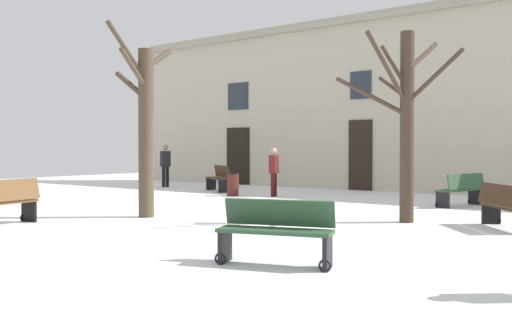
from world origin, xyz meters
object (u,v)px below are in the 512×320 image
object	(u,v)px
bench_back_to_back_right	(276,231)
bench_near_center_tree	(219,178)
tree_left_of_center	(406,117)
person_strolling	(165,163)
bench_facing_shops	(505,206)
tree_right_of_center	(145,124)
person_crossing_plaza	(274,170)
bench_far_corner	(1,202)
litter_bin	(233,184)
bench_back_to_back_left	(461,189)

from	to	relation	value
bench_back_to_back_right	bench_near_center_tree	bearing A→B (deg)	115.82
tree_left_of_center	person_strolling	xyz separation A→B (m)	(-12.05, 4.73, -1.27)
bench_facing_shops	bench_back_to_back_right	xyz separation A→B (m)	(-1.78, -5.41, 0.02)
tree_right_of_center	bench_back_to_back_right	size ratio (longest dim) A/B	2.69
person_strolling	person_crossing_plaza	bearing A→B (deg)	-86.45
tree_left_of_center	bench_far_corner	distance (m)	8.59
litter_bin	person_crossing_plaza	xyz separation A→B (m)	(1.26, 0.59, 0.50)
bench_back_to_back_left	bench_facing_shops	bearing A→B (deg)	43.00
bench_near_center_tree	person_crossing_plaza	xyz separation A→B (m)	(2.94, -0.67, 0.39)
bench_facing_shops	person_strolling	xyz separation A→B (m)	(-14.00, 4.55, 0.54)
tree_right_of_center	bench_back_to_back_right	bearing A→B (deg)	-25.59
bench_far_corner	person_crossing_plaza	xyz separation A→B (m)	(0.52, 9.09, 0.40)
tree_left_of_center	bench_far_corner	bearing A→B (deg)	-139.50
litter_bin	bench_back_to_back_right	bearing A→B (deg)	-48.54
tree_left_of_center	litter_bin	bearing A→B (deg)	156.93
person_crossing_plaza	bench_back_to_back_left	bearing A→B (deg)	80.21
litter_bin	bench_far_corner	size ratio (longest dim) A/B	0.45
bench_facing_shops	bench_back_to_back_right	size ratio (longest dim) A/B	0.91
bench_back_to_back_right	bench_near_center_tree	xyz separation A→B (m)	(-8.99, 9.53, 0.04)
litter_bin	person_crossing_plaza	size ratio (longest dim) A/B	0.47
bench_near_center_tree	person_crossing_plaza	distance (m)	3.04
tree_left_of_center	bench_facing_shops	xyz separation A→B (m)	(1.95, 0.18, -1.81)
tree_right_of_center	bench_far_corner	xyz separation A→B (m)	(-1.21, -2.79, -1.65)
bench_back_to_back_left	person_crossing_plaza	size ratio (longest dim) A/B	1.09
bench_near_center_tree	person_strolling	distance (m)	3.29
litter_bin	bench_near_center_tree	size ratio (longest dim) A/B	0.45
litter_bin	bench_back_to_back_left	world-z (taller)	bench_back_to_back_left
tree_left_of_center	bench_back_to_back_left	xyz separation A→B (m)	(0.05, 4.03, -1.79)
tree_right_of_center	litter_bin	distance (m)	6.28
litter_bin	person_crossing_plaza	bearing A→B (deg)	24.85
bench_far_corner	bench_near_center_tree	distance (m)	10.06
bench_near_center_tree	person_crossing_plaza	size ratio (longest dim) A/B	1.06
bench_facing_shops	person_crossing_plaza	size ratio (longest dim) A/B	0.93
bench_back_to_back_right	person_crossing_plaza	xyz separation A→B (m)	(-6.05, 8.86, 0.43)
bench_far_corner	bench_back_to_back_left	bearing A→B (deg)	136.55
bench_far_corner	person_strolling	world-z (taller)	person_strolling
litter_bin	person_strolling	distance (m)	5.22
person_crossing_plaza	person_strolling	bearing A→B (deg)	-113.79
person_strolling	tree_right_of_center	bearing A→B (deg)	-123.49
bench_back_to_back_right	bench_far_corner	world-z (taller)	bench_far_corner
litter_bin	person_crossing_plaza	world-z (taller)	person_crossing_plaza
bench_facing_shops	person_crossing_plaza	distance (m)	8.57
litter_bin	bench_facing_shops	size ratio (longest dim) A/B	0.51
person_crossing_plaza	bench_facing_shops	bearing A→B (deg)	52.56
tree_right_of_center	tree_left_of_center	xyz separation A→B (m)	(5.19, 2.67, 0.12)
bench_back_to_back_right	bench_far_corner	size ratio (longest dim) A/B	0.96
bench_facing_shops	bench_far_corner	distance (m)	10.07
person_strolling	bench_back_to_back_right	bearing A→B (deg)	-115.52
bench_facing_shops	bench_back_to_back_left	bearing A→B (deg)	-12.45
bench_near_center_tree	bench_back_to_back_left	distance (m)	8.87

